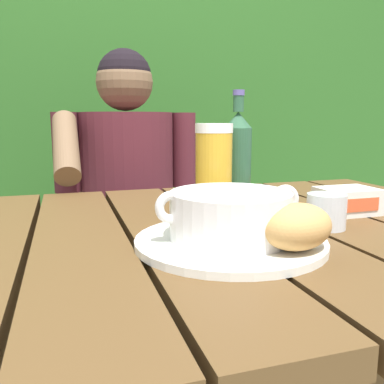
% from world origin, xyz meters
% --- Properties ---
extents(dining_table, '(1.44, 0.87, 0.78)m').
position_xyz_m(dining_table, '(0.00, 0.00, 0.68)').
color(dining_table, brown).
rests_on(dining_table, ground_plane).
extents(hedge_backdrop, '(4.12, 0.87, 2.17)m').
position_xyz_m(hedge_backdrop, '(-0.15, 1.64, 1.04)').
color(hedge_backdrop, '#2B5F21').
rests_on(hedge_backdrop, ground_plane).
extents(chair_near_diner, '(0.43, 0.45, 0.99)m').
position_xyz_m(chair_near_diner, '(0.03, 0.87, 0.49)').
color(chair_near_diner, brown).
rests_on(chair_near_diner, ground_plane).
extents(person_eating, '(0.48, 0.47, 1.21)m').
position_xyz_m(person_eating, '(0.02, 0.67, 0.71)').
color(person_eating, '#531F28').
rests_on(person_eating, ground_plane).
extents(serving_plate, '(0.30, 0.30, 0.01)m').
position_xyz_m(serving_plate, '(0.06, -0.13, 0.78)').
color(serving_plate, white).
rests_on(serving_plate, dining_table).
extents(soup_bowl, '(0.24, 0.19, 0.08)m').
position_xyz_m(soup_bowl, '(0.06, -0.13, 0.83)').
color(soup_bowl, white).
rests_on(soup_bowl, serving_plate).
extents(bread_roll, '(0.15, 0.13, 0.07)m').
position_xyz_m(bread_roll, '(0.13, -0.21, 0.82)').
color(bread_roll, tan).
rests_on(bread_roll, serving_plate).
extents(beer_glass, '(0.08, 0.08, 0.19)m').
position_xyz_m(beer_glass, '(0.11, 0.09, 0.87)').
color(beer_glass, gold).
rests_on(beer_glass, dining_table).
extents(beer_bottle, '(0.06, 0.06, 0.26)m').
position_xyz_m(beer_bottle, '(0.19, 0.13, 0.89)').
color(beer_bottle, '#2B5839').
rests_on(beer_bottle, dining_table).
extents(water_glass_small, '(0.07, 0.07, 0.06)m').
position_xyz_m(water_glass_small, '(0.27, -0.08, 0.81)').
color(water_glass_small, silver).
rests_on(water_glass_small, dining_table).
extents(butter_tub, '(0.12, 0.09, 0.05)m').
position_xyz_m(butter_tub, '(0.38, 0.01, 0.80)').
color(butter_tub, white).
rests_on(butter_tub, dining_table).
extents(table_knife, '(0.17, 0.07, 0.01)m').
position_xyz_m(table_knife, '(0.20, -0.08, 0.78)').
color(table_knife, silver).
rests_on(table_knife, dining_table).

